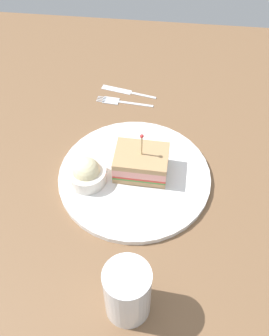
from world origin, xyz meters
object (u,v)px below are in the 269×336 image
(sandwich_half_center, at_px, (141,163))
(coleslaw_bowl, at_px, (87,173))
(drink_glass, at_px, (127,294))
(knife, at_px, (125,91))
(fork, at_px, (118,101))
(plate, at_px, (134,177))

(sandwich_half_center, relative_size, coleslaw_bowl, 1.38)
(drink_glass, bearing_deg, sandwich_half_center, 1.33)
(drink_glass, distance_m, knife, 0.50)
(sandwich_half_center, distance_m, coleslaw_bowl, 0.10)
(fork, bearing_deg, knife, -18.15)
(plate, distance_m, drink_glass, 0.25)
(sandwich_half_center, xyz_separation_m, coleslaw_bowl, (-0.03, 0.10, -0.00))
(drink_glass, bearing_deg, knife, 7.59)
(sandwich_half_center, bearing_deg, knife, 14.14)
(coleslaw_bowl, relative_size, fork, 0.56)
(coleslaw_bowl, bearing_deg, plate, -75.77)
(coleslaw_bowl, bearing_deg, sandwich_half_center, -71.65)
(sandwich_half_center, bearing_deg, plate, 132.51)
(drink_glass, xyz_separation_m, fork, (0.46, 0.08, -0.05))
(fork, distance_m, knife, 0.04)
(knife, bearing_deg, drink_glass, -172.41)
(sandwich_half_center, relative_size, drink_glass, 0.92)
(knife, bearing_deg, fork, 161.85)
(plate, bearing_deg, drink_glass, -175.97)
(drink_glass, relative_size, fork, 0.84)
(coleslaw_bowl, height_order, drink_glass, drink_glass)
(coleslaw_bowl, bearing_deg, fork, -6.12)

